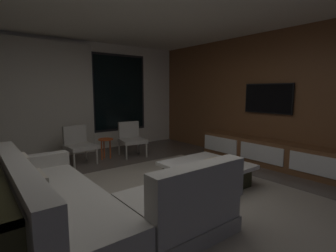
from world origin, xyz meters
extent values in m
plane|color=#564C44|center=(0.00, 0.00, 0.00)|extent=(9.20, 9.20, 0.00)
cube|color=silver|center=(0.00, 3.66, 1.35)|extent=(6.60, 0.12, 2.70)
cube|color=black|center=(1.30, 3.60, 1.45)|extent=(1.52, 0.02, 2.02)
cube|color=black|center=(1.30, 3.58, 1.45)|extent=(1.40, 0.03, 1.90)
cube|color=beige|center=(-0.55, 3.48, 1.30)|extent=(2.10, 0.12, 2.60)
cube|color=brown|center=(3.06, 0.00, 1.35)|extent=(0.12, 7.80, 2.70)
cube|color=gray|center=(0.35, -0.10, 0.01)|extent=(3.20, 3.80, 0.01)
cube|color=gray|center=(-1.25, 0.13, 0.09)|extent=(0.90, 2.50, 0.18)
cube|color=#B2ADA3|center=(-1.25, 0.13, 0.30)|extent=(0.86, 2.42, 0.24)
cube|color=#B2ADA3|center=(-1.60, 0.13, 0.62)|extent=(0.20, 2.50, 0.40)
cube|color=#B2ADA3|center=(-1.25, 1.28, 0.51)|extent=(0.90, 0.20, 0.18)
cube|color=gray|center=(-0.27, -0.67, 0.09)|extent=(1.10, 0.90, 0.18)
cube|color=#B2ADA3|center=(-0.27, -0.67, 0.30)|extent=(1.07, 0.86, 0.24)
cube|color=#B2ADA3|center=(-0.27, -1.02, 0.62)|extent=(1.10, 0.20, 0.40)
cube|color=beige|center=(-1.48, 0.68, 0.58)|extent=(0.10, 0.36, 0.36)
cube|color=#B2A893|center=(-1.48, -0.17, 0.58)|extent=(0.10, 0.36, 0.36)
cube|color=black|center=(0.99, 0.08, 0.15)|extent=(1.00, 1.00, 0.30)
cube|color=white|center=(0.99, 0.08, 0.33)|extent=(1.16, 1.16, 0.06)
cube|color=#906C9A|center=(1.00, -0.07, 0.38)|extent=(0.30, 0.20, 0.03)
cube|color=#396046|center=(1.01, -0.08, 0.40)|extent=(0.26, 0.17, 0.02)
cube|color=olive|center=(1.00, -0.08, 0.42)|extent=(0.22, 0.19, 0.02)
cube|color=gold|center=(1.02, -0.09, 0.45)|extent=(0.30, 0.20, 0.02)
cylinder|color=#B2ADA0|center=(1.20, 2.14, 0.18)|extent=(0.04, 0.04, 0.36)
cylinder|color=#B2ADA0|center=(0.73, 2.22, 0.18)|extent=(0.04, 0.04, 0.36)
cylinder|color=#B2ADA0|center=(1.28, 2.64, 0.18)|extent=(0.04, 0.04, 0.36)
cylinder|color=#B2ADA0|center=(0.81, 2.71, 0.18)|extent=(0.04, 0.04, 0.36)
cube|color=#B2ADA3|center=(1.00, 2.43, 0.36)|extent=(0.62, 0.64, 0.08)
cube|color=#B2ADA3|center=(1.04, 2.66, 0.59)|extent=(0.49, 0.16, 0.38)
cylinder|color=#B2ADA0|center=(0.09, 2.30, 0.18)|extent=(0.04, 0.04, 0.36)
cylinder|color=#B2ADA0|center=(-0.39, 2.26, 0.18)|extent=(0.04, 0.04, 0.36)
cylinder|color=#B2ADA0|center=(0.04, 2.80, 0.18)|extent=(0.04, 0.04, 0.36)
cylinder|color=#B2ADA0|center=(-0.44, 2.75, 0.18)|extent=(0.04, 0.04, 0.36)
cube|color=#B2ADA3|center=(-0.18, 2.53, 0.36)|extent=(0.59, 0.61, 0.08)
cube|color=#B2ADA3|center=(-0.20, 2.76, 0.59)|extent=(0.49, 0.12, 0.38)
cylinder|color=#BF4C1E|center=(0.30, 2.55, 0.23)|extent=(0.03, 0.03, 0.46)
cylinder|color=#BF4C1E|center=(0.50, 2.55, 0.23)|extent=(0.03, 0.03, 0.46)
cylinder|color=#BF4C1E|center=(0.40, 2.65, 0.23)|extent=(0.03, 0.03, 0.46)
cylinder|color=#BF4C1E|center=(0.40, 2.55, 0.45)|extent=(0.32, 0.32, 0.02)
cube|color=brown|center=(2.78, 0.10, 0.26)|extent=(0.44, 3.10, 0.52)
cube|color=white|center=(2.55, -0.94, 0.29)|extent=(0.02, 0.93, 0.33)
cube|color=white|center=(2.55, 0.10, 0.29)|extent=(0.02, 0.93, 0.33)
cube|color=white|center=(2.55, 1.15, 0.29)|extent=(0.02, 0.93, 0.33)
cube|color=black|center=(2.74, -0.75, 0.12)|extent=(0.33, 0.68, 0.19)
cube|color=#A4D183|center=(2.74, -1.01, 0.12)|extent=(0.03, 0.04, 0.19)
cube|color=#CD5EB1|center=(2.74, -0.84, 0.12)|extent=(0.03, 0.04, 0.19)
cube|color=#8F6A4D|center=(2.74, -0.67, 0.10)|extent=(0.03, 0.04, 0.16)
cube|color=#985F43|center=(2.74, -0.49, 0.11)|extent=(0.03, 0.04, 0.17)
cube|color=black|center=(2.95, 0.25, 1.35)|extent=(0.04, 1.05, 0.61)
cube|color=black|center=(2.95, 0.25, 1.35)|extent=(0.05, 1.01, 0.57)
camera|label=1|loc=(-1.93, -2.69, 1.51)|focal=27.55mm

